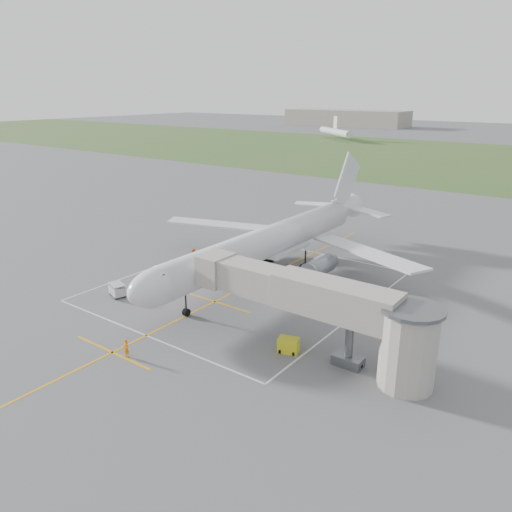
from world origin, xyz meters
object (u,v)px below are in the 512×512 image
Objects in this scene: airliner at (270,241)px; baggage_cart at (117,290)px; gpu_unit at (288,345)px; jet_bridge at (326,308)px; ramp_worker_wing at (194,255)px; ramp_worker_nose at (126,348)px.

baggage_cart is (-9.92, -16.15, -3.61)m from airliner.
jet_bridge is at bearing 1.87° from gpu_unit.
airliner is 24.19× the size of ramp_worker_wing.
ramp_worker_wing reaches higher than baggage_cart.
baggage_cart is at bearing 155.31° from ramp_worker_wing.
ramp_worker_nose is (1.69, -24.49, -3.54)m from airliner.
baggage_cart is 1.30× the size of ramp_worker_wing.
airliner is at bearing 97.60° from ramp_worker_nose.
ramp_worker_nose is (-14.03, -10.23, -3.90)m from jet_bridge.
airliner is at bearing 137.81° from jet_bridge.
airliner reaches higher than baggage_cart.
baggage_cart is (-22.57, -0.86, 0.11)m from gpu_unit.
ramp_worker_nose is at bearing -179.57° from ramp_worker_wing.
jet_bridge is 9.34× the size of baggage_cart.
ramp_worker_nose is at bearing -86.06° from airliner.
jet_bridge is 26.02m from baggage_cart.
ramp_worker_wing is at bearing 155.90° from jet_bridge.
jet_bridge reaches higher than baggage_cart.
airliner reaches higher than ramp_worker_nose.
baggage_cart is 1.47× the size of ramp_worker_nose.
ramp_worker_wing is at bearing 113.83° from baggage_cart.
ramp_worker_nose is 25.63m from ramp_worker_wing.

